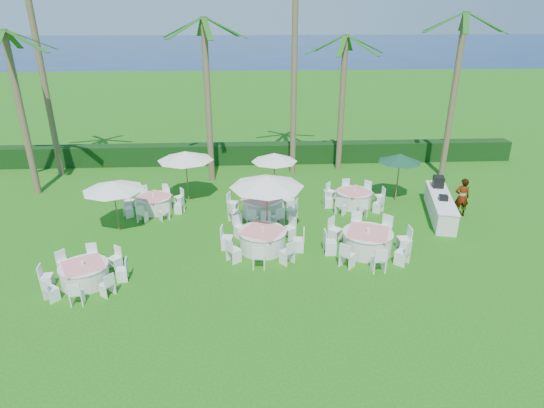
{
  "coord_description": "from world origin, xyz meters",
  "views": [
    {
      "loc": [
        0.77,
        -14.8,
        8.58
      ],
      "look_at": [
        1.7,
        2.35,
        1.3
      ],
      "focal_mm": 30.0,
      "sensor_mm": 36.0,
      "label": 1
    }
  ],
  "objects_px": {
    "banquet_table_e": "(262,207)",
    "umbrella_c": "(185,156)",
    "umbrella_d": "(274,157)",
    "buffet_table": "(440,205)",
    "banquet_table_b": "(263,239)",
    "umbrella_b": "(267,181)",
    "banquet_table_f": "(354,198)",
    "staff_person": "(462,197)",
    "umbrella_green": "(400,158)",
    "banquet_table_d": "(154,203)",
    "banquet_table_a": "(85,274)",
    "umbrella_a": "(113,186)",
    "banquet_table_c": "(367,241)"
  },
  "relations": [
    {
      "from": "banquet_table_e",
      "to": "umbrella_c",
      "type": "xyz_separation_m",
      "value": [
        -3.56,
        1.98,
        1.86
      ]
    },
    {
      "from": "umbrella_d",
      "to": "buffet_table",
      "type": "relative_size",
      "value": 0.56
    },
    {
      "from": "banquet_table_b",
      "to": "umbrella_b",
      "type": "bearing_deg",
      "value": 77.95
    },
    {
      "from": "banquet_table_f",
      "to": "staff_person",
      "type": "height_order",
      "value": "staff_person"
    },
    {
      "from": "umbrella_green",
      "to": "umbrella_b",
      "type": "bearing_deg",
      "value": -150.69
    },
    {
      "from": "banquet_table_d",
      "to": "staff_person",
      "type": "distance_m",
      "value": 14.05
    },
    {
      "from": "banquet_table_a",
      "to": "umbrella_c",
      "type": "distance_m",
      "value": 7.98
    },
    {
      "from": "banquet_table_b",
      "to": "banquet_table_d",
      "type": "relative_size",
      "value": 1.14
    },
    {
      "from": "umbrella_a",
      "to": "staff_person",
      "type": "height_order",
      "value": "umbrella_a"
    },
    {
      "from": "banquet_table_f",
      "to": "staff_person",
      "type": "xyz_separation_m",
      "value": [
        4.57,
        -1.38,
        0.5
      ]
    },
    {
      "from": "banquet_table_b",
      "to": "staff_person",
      "type": "relative_size",
      "value": 1.82
    },
    {
      "from": "banquet_table_d",
      "to": "umbrella_d",
      "type": "distance_m",
      "value": 6.04
    },
    {
      "from": "banquet_table_c",
      "to": "banquet_table_e",
      "type": "relative_size",
      "value": 1.05
    },
    {
      "from": "banquet_table_e",
      "to": "umbrella_c",
      "type": "bearing_deg",
      "value": 150.95
    },
    {
      "from": "umbrella_c",
      "to": "umbrella_d",
      "type": "distance_m",
      "value": 4.23
    },
    {
      "from": "banquet_table_a",
      "to": "staff_person",
      "type": "height_order",
      "value": "staff_person"
    },
    {
      "from": "banquet_table_a",
      "to": "umbrella_c",
      "type": "height_order",
      "value": "umbrella_c"
    },
    {
      "from": "umbrella_b",
      "to": "umbrella_a",
      "type": "bearing_deg",
      "value": 171.16
    },
    {
      "from": "banquet_table_c",
      "to": "staff_person",
      "type": "bearing_deg",
      "value": 31.81
    },
    {
      "from": "banquet_table_b",
      "to": "buffet_table",
      "type": "relative_size",
      "value": 0.76
    },
    {
      "from": "staff_person",
      "to": "umbrella_b",
      "type": "bearing_deg",
      "value": 20.38
    },
    {
      "from": "banquet_table_b",
      "to": "buffet_table",
      "type": "bearing_deg",
      "value": 18.56
    },
    {
      "from": "banquet_table_f",
      "to": "umbrella_c",
      "type": "bearing_deg",
      "value": 172.35
    },
    {
      "from": "banquet_table_d",
      "to": "banquet_table_a",
      "type": "bearing_deg",
      "value": -101.39
    },
    {
      "from": "umbrella_c",
      "to": "banquet_table_b",
      "type": "bearing_deg",
      "value": -56.27
    },
    {
      "from": "staff_person",
      "to": "banquet_table_f",
      "type": "bearing_deg",
      "value": -7.37
    },
    {
      "from": "banquet_table_d",
      "to": "umbrella_d",
      "type": "bearing_deg",
      "value": 11.12
    },
    {
      "from": "umbrella_d",
      "to": "umbrella_c",
      "type": "bearing_deg",
      "value": 179.13
    },
    {
      "from": "banquet_table_a",
      "to": "banquet_table_d",
      "type": "distance_m",
      "value": 6.22
    },
    {
      "from": "banquet_table_a",
      "to": "umbrella_green",
      "type": "bearing_deg",
      "value": 27.74
    },
    {
      "from": "umbrella_b",
      "to": "buffet_table",
      "type": "xyz_separation_m",
      "value": [
        7.91,
        1.7,
        -1.94
      ]
    },
    {
      "from": "umbrella_b",
      "to": "umbrella_c",
      "type": "distance_m",
      "value": 5.57
    },
    {
      "from": "banquet_table_f",
      "to": "staff_person",
      "type": "distance_m",
      "value": 4.8
    },
    {
      "from": "banquet_table_e",
      "to": "umbrella_c",
      "type": "relative_size",
      "value": 1.21
    },
    {
      "from": "banquet_table_d",
      "to": "umbrella_c",
      "type": "xyz_separation_m",
      "value": [
        1.44,
        1.18,
        1.91
      ]
    },
    {
      "from": "umbrella_c",
      "to": "banquet_table_f",
      "type": "bearing_deg",
      "value": -7.65
    },
    {
      "from": "buffet_table",
      "to": "umbrella_a",
      "type": "bearing_deg",
      "value": -177.08
    },
    {
      "from": "banquet_table_d",
      "to": "buffet_table",
      "type": "xyz_separation_m",
      "value": [
        13.03,
        -1.29,
        0.14
      ]
    },
    {
      "from": "umbrella_a",
      "to": "banquet_table_c",
      "type": "bearing_deg",
      "value": -13.43
    },
    {
      "from": "banquet_table_d",
      "to": "umbrella_green",
      "type": "height_order",
      "value": "umbrella_green"
    },
    {
      "from": "banquet_table_f",
      "to": "umbrella_d",
      "type": "relative_size",
      "value": 1.24
    },
    {
      "from": "banquet_table_d",
      "to": "umbrella_a",
      "type": "xyz_separation_m",
      "value": [
        -1.14,
        -2.01,
        1.65
      ]
    },
    {
      "from": "banquet_table_a",
      "to": "banquet_table_e",
      "type": "xyz_separation_m",
      "value": [
        6.22,
        5.3,
        0.05
      ]
    },
    {
      "from": "banquet_table_e",
      "to": "staff_person",
      "type": "xyz_separation_m",
      "value": [
        8.99,
        -0.48,
        0.46
      ]
    },
    {
      "from": "umbrella_d",
      "to": "umbrella_green",
      "type": "relative_size",
      "value": 1.0
    },
    {
      "from": "banquet_table_b",
      "to": "umbrella_a",
      "type": "distance_m",
      "value": 6.57
    },
    {
      "from": "buffet_table",
      "to": "banquet_table_b",
      "type": "bearing_deg",
      "value": -161.44
    },
    {
      "from": "umbrella_d",
      "to": "buffet_table",
      "type": "xyz_separation_m",
      "value": [
        7.37,
        -2.4,
        -1.64
      ]
    },
    {
      "from": "banquet_table_e",
      "to": "umbrella_green",
      "type": "bearing_deg",
      "value": 12.44
    },
    {
      "from": "banquet_table_d",
      "to": "staff_person",
      "type": "relative_size",
      "value": 1.59
    }
  ]
}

